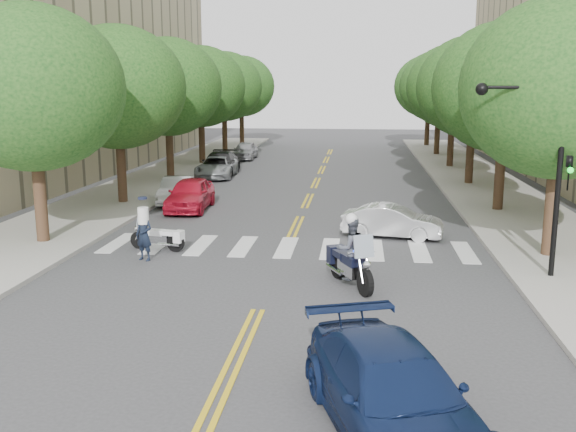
# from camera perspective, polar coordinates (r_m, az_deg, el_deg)

# --- Properties ---
(ground) EXTENTS (140.00, 140.00, 0.00)m
(ground) POSITION_cam_1_polar(r_m,az_deg,el_deg) (16.63, -2.68, -8.36)
(ground) COLOR #38383A
(ground) RESTS_ON ground
(sidewalk_left) EXTENTS (5.00, 60.00, 0.15)m
(sidewalk_left) POSITION_cam_1_polar(r_m,az_deg,el_deg) (39.70, -11.34, 3.24)
(sidewalk_left) COLOR #9E9991
(sidewalk_left) RESTS_ON ground
(sidewalk_right) EXTENTS (5.00, 60.00, 0.15)m
(sidewalk_right) POSITION_cam_1_polar(r_m,az_deg,el_deg) (38.50, 16.76, 2.72)
(sidewalk_right) COLOR #9E9991
(sidewalk_right) RESTS_ON ground
(tree_l_0) EXTENTS (6.40, 6.40, 8.45)m
(tree_l_0) POSITION_cam_1_polar(r_m,az_deg,el_deg) (24.22, -21.83, 10.50)
(tree_l_0) COLOR #382316
(tree_l_0) RESTS_ON ground
(tree_l_1) EXTENTS (6.40, 6.40, 8.45)m
(tree_l_1) POSITION_cam_1_polar(r_m,az_deg,el_deg) (31.52, -14.94, 10.98)
(tree_l_1) COLOR #382316
(tree_l_1) RESTS_ON ground
(tree_l_2) EXTENTS (6.40, 6.40, 8.45)m
(tree_l_2) POSITION_cam_1_polar(r_m,az_deg,el_deg) (39.10, -10.67, 11.20)
(tree_l_2) COLOR #382316
(tree_l_2) RESTS_ON ground
(tree_l_3) EXTENTS (6.40, 6.40, 8.45)m
(tree_l_3) POSITION_cam_1_polar(r_m,az_deg,el_deg) (46.82, -7.79, 11.32)
(tree_l_3) COLOR #382316
(tree_l_3) RESTS_ON ground
(tree_l_4) EXTENTS (6.40, 6.40, 8.45)m
(tree_l_4) POSITION_cam_1_polar(r_m,az_deg,el_deg) (54.61, -5.73, 11.38)
(tree_l_4) COLOR #382316
(tree_l_4) RESTS_ON ground
(tree_l_5) EXTENTS (6.40, 6.40, 8.45)m
(tree_l_5) POSITION_cam_1_polar(r_m,az_deg,el_deg) (62.46, -4.18, 11.42)
(tree_l_5) COLOR #382316
(tree_l_5) RESTS_ON ground
(tree_r_0) EXTENTS (6.40, 6.40, 8.45)m
(tree_r_0) POSITION_cam_1_polar(r_m,az_deg,el_deg) (22.35, 23.13, 10.38)
(tree_r_0) COLOR #382316
(tree_r_0) RESTS_ON ground
(tree_r_1) EXTENTS (6.40, 6.40, 8.45)m
(tree_r_1) POSITION_cam_1_polar(r_m,az_deg,el_deg) (30.11, 18.77, 10.75)
(tree_r_1) COLOR #382316
(tree_r_1) RESTS_ON ground
(tree_r_2) EXTENTS (6.40, 6.40, 8.45)m
(tree_r_2) POSITION_cam_1_polar(r_m,az_deg,el_deg) (37.97, 16.19, 10.95)
(tree_r_2) COLOR #382316
(tree_r_2) RESTS_ON ground
(tree_r_3) EXTENTS (6.40, 6.40, 8.45)m
(tree_r_3) POSITION_cam_1_polar(r_m,az_deg,el_deg) (45.87, 14.50, 11.06)
(tree_r_3) COLOR #382316
(tree_r_3) RESTS_ON ground
(tree_r_4) EXTENTS (6.40, 6.40, 8.45)m
(tree_r_4) POSITION_cam_1_polar(r_m,az_deg,el_deg) (53.81, 13.31, 11.14)
(tree_r_4) COLOR #382316
(tree_r_4) RESTS_ON ground
(tree_r_5) EXTENTS (6.40, 6.40, 8.45)m
(tree_r_5) POSITION_cam_1_polar(r_m,az_deg,el_deg) (61.76, 12.42, 11.19)
(tree_r_5) COLOR #382316
(tree_r_5) RESTS_ON ground
(traffic_signal_pole) EXTENTS (2.82, 0.42, 6.00)m
(traffic_signal_pole) POSITION_cam_1_polar(r_m,az_deg,el_deg) (19.74, 21.76, 5.10)
(traffic_signal_pole) COLOR black
(traffic_signal_pole) RESTS_ON ground
(motorcycle_police) EXTENTS (1.40, 2.46, 2.13)m
(motorcycle_police) POSITION_cam_1_polar(r_m,az_deg,el_deg) (18.39, 5.51, -3.34)
(motorcycle_police) COLOR black
(motorcycle_police) RESTS_ON ground
(motorcycle_parked) EXTENTS (2.04, 0.73, 1.32)m
(motorcycle_parked) POSITION_cam_1_polar(r_m,az_deg,el_deg) (22.74, -11.17, -1.88)
(motorcycle_parked) COLOR black
(motorcycle_parked) RESTS_ON ground
(officer_standing) EXTENTS (0.73, 0.60, 1.70)m
(officer_standing) POSITION_cam_1_polar(r_m,az_deg,el_deg) (21.49, -12.67, -1.66)
(officer_standing) COLOR black
(officer_standing) RESTS_ON ground
(convertible) EXTENTS (3.94, 2.02, 1.24)m
(convertible) POSITION_cam_1_polar(r_m,az_deg,el_deg) (24.50, 9.26, -0.47)
(convertible) COLOR silver
(convertible) RESTS_ON ground
(sedan_blue) EXTENTS (3.59, 5.51, 1.48)m
(sedan_blue) POSITION_cam_1_polar(r_m,az_deg,el_deg) (10.93, 9.35, -15.34)
(sedan_blue) COLOR #112048
(sedan_blue) RESTS_ON ground
(parked_car_a) EXTENTS (1.90, 4.41, 1.48)m
(parked_car_a) POSITION_cam_1_polar(r_m,az_deg,el_deg) (29.86, -8.69, 1.94)
(parked_car_a) COLOR red
(parked_car_a) RESTS_ON ground
(parked_car_b) EXTENTS (1.74, 3.98, 1.27)m
(parked_car_b) POSITION_cam_1_polar(r_m,az_deg,el_deg) (31.70, -9.86, 2.26)
(parked_car_b) COLOR silver
(parked_car_b) RESTS_ON ground
(parked_car_c) EXTENTS (2.39, 4.80, 1.31)m
(parked_car_c) POSITION_cam_1_polar(r_m,az_deg,el_deg) (40.23, -6.37, 4.33)
(parked_car_c) COLOR #979A9E
(parked_car_c) RESTS_ON ground
(parked_car_d) EXTENTS (2.25, 5.17, 1.48)m
(parked_car_d) POSITION_cam_1_polar(r_m,az_deg,el_deg) (41.18, -6.07, 4.63)
(parked_car_d) COLOR black
(parked_car_d) RESTS_ON ground
(parked_car_e) EXTENTS (1.67, 4.04, 1.37)m
(parked_car_e) POSITION_cam_1_polar(r_m,az_deg,el_deg) (50.17, -3.82, 5.83)
(parked_car_e) COLOR gray
(parked_car_e) RESTS_ON ground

